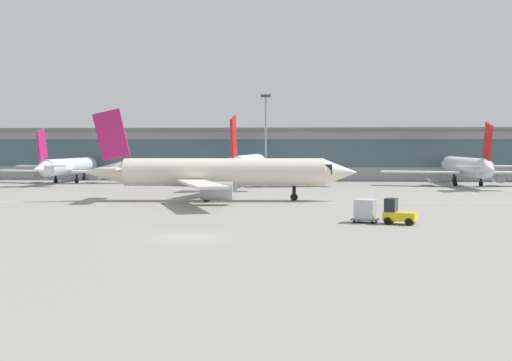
% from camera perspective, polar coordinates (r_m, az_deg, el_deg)
% --- Properties ---
extents(ground_plane, '(400.00, 400.00, 0.00)m').
position_cam_1_polar(ground_plane, '(46.73, -5.86, -4.87)').
color(ground_plane, gray).
extents(taxiway_centreline_stripe, '(109.77, 7.85, 0.01)m').
position_cam_1_polar(taxiway_centreline_stripe, '(74.47, -2.96, -1.88)').
color(taxiway_centreline_stripe, yellow).
rests_on(taxiway_centreline_stripe, ground_plane).
extents(terminal_concourse, '(211.69, 11.00, 9.60)m').
position_cam_1_polar(terminal_concourse, '(126.24, 0.83, 2.41)').
color(terminal_concourse, '#B2B7BC').
rests_on(terminal_concourse, ground_plane).
extents(gate_airplane_1, '(25.43, 27.28, 9.06)m').
position_cam_1_polar(gate_airplane_1, '(116.82, -15.91, 1.15)').
color(gate_airplane_1, silver).
rests_on(gate_airplane_1, ground_plane).
extents(gate_airplane_2, '(29.77, 32.05, 10.62)m').
position_cam_1_polar(gate_airplane_2, '(104.48, -0.78, 1.31)').
color(gate_airplane_2, white).
rests_on(gate_airplane_2, ground_plane).
extents(gate_airplane_3, '(27.34, 29.34, 9.74)m').
position_cam_1_polar(gate_airplane_3, '(109.62, 17.74, 1.11)').
color(gate_airplane_3, white).
rests_on(gate_airplane_3, ground_plane).
extents(taxiing_regional_jet, '(32.24, 29.91, 10.67)m').
position_cam_1_polar(taxiing_regional_jet, '(76.27, -3.08, 0.65)').
color(taxiing_regional_jet, silver).
rests_on(taxiing_regional_jet, ground_plane).
extents(baggage_tug, '(2.92, 2.30, 2.10)m').
position_cam_1_polar(baggage_tug, '(54.98, 12.15, -2.79)').
color(baggage_tug, yellow).
rests_on(baggage_tug, ground_plane).
extents(cargo_dolly_lead, '(2.52, 2.21, 1.94)m').
position_cam_1_polar(cargo_dolly_lead, '(55.58, 9.46, -2.53)').
color(cargo_dolly_lead, '#595B60').
rests_on(cargo_dolly_lead, ground_plane).
extents(apron_light_mast_1, '(1.80, 0.36, 15.38)m').
position_cam_1_polar(apron_light_mast_1, '(116.96, 0.85, 4.05)').
color(apron_light_mast_1, gray).
rests_on(apron_light_mast_1, ground_plane).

